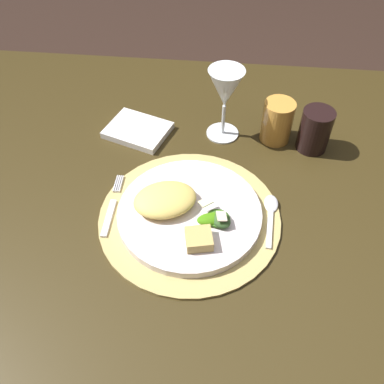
{
  "coord_description": "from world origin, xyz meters",
  "views": [
    {
      "loc": [
        0.0,
        -0.59,
        1.39
      ],
      "look_at": [
        -0.06,
        -0.03,
        0.76
      ],
      "focal_mm": 39.21,
      "sensor_mm": 36.0,
      "label": 1
    }
  ],
  "objects": [
    {
      "name": "pasta_serving",
      "position": [
        -0.1,
        -0.07,
        0.78
      ],
      "size": [
        0.15,
        0.13,
        0.03
      ],
      "primitive_type": "ellipsoid",
      "rotation": [
        0.0,
        0.0,
        0.36
      ],
      "color": "#ECCA62",
      "rests_on": "dinner_plate"
    },
    {
      "name": "napkin",
      "position": [
        -0.2,
        0.16,
        0.75
      ],
      "size": [
        0.17,
        0.15,
        0.02
      ],
      "primitive_type": "cube",
      "rotation": [
        0.0,
        0.0,
        -0.34
      ],
      "color": "white",
      "rests_on": "dining_table"
    },
    {
      "name": "wine_glass",
      "position": [
        -0.01,
        0.18,
        0.86
      ],
      "size": [
        0.08,
        0.08,
        0.17
      ],
      "color": "silver",
      "rests_on": "dining_table"
    },
    {
      "name": "dining_table",
      "position": [
        0.0,
        0.0,
        0.6
      ],
      "size": [
        1.4,
        0.98,
        0.74
      ],
      "color": "#352A12",
      "rests_on": "ground"
    },
    {
      "name": "bread_piece",
      "position": [
        -0.03,
        -0.16,
        0.78
      ],
      "size": [
        0.06,
        0.05,
        0.02
      ],
      "primitive_type": "cube",
      "rotation": [
        0.0,
        0.0,
        3.36
      ],
      "color": "tan",
      "rests_on": "dinner_plate"
    },
    {
      "name": "spoon",
      "position": [
        0.1,
        -0.06,
        0.75
      ],
      "size": [
        0.03,
        0.13,
        0.01
      ],
      "color": "silver",
      "rests_on": "placemat"
    },
    {
      "name": "fork",
      "position": [
        -0.21,
        -0.08,
        0.75
      ],
      "size": [
        0.01,
        0.16,
        0.0
      ],
      "color": "silver",
      "rests_on": "placemat"
    },
    {
      "name": "salad_greens",
      "position": [
        -0.0,
        -0.1,
        0.78
      ],
      "size": [
        0.07,
        0.07,
        0.03
      ],
      "color": "#386F20",
      "rests_on": "dinner_plate"
    },
    {
      "name": "placemat",
      "position": [
        -0.06,
        -0.08,
        0.75
      ],
      "size": [
        0.35,
        0.35,
        0.01
      ],
      "primitive_type": "cylinder",
      "color": "tan",
      "rests_on": "dining_table"
    },
    {
      "name": "dinner_plate",
      "position": [
        -0.06,
        -0.08,
        0.76
      ],
      "size": [
        0.28,
        0.28,
        0.02
      ],
      "primitive_type": "cylinder",
      "color": "silver",
      "rests_on": "placemat"
    },
    {
      "name": "ground_plane",
      "position": [
        0.0,
        0.0,
        0.0
      ],
      "size": [
        6.0,
        6.0,
        0.0
      ],
      "primitive_type": "plane",
      "color": "#2F1F18"
    },
    {
      "name": "dark_tumbler",
      "position": [
        0.2,
        0.15,
        0.79
      ],
      "size": [
        0.07,
        0.07,
        0.1
      ],
      "primitive_type": "cylinder",
      "color": "black",
      "rests_on": "dining_table"
    },
    {
      "name": "amber_tumbler",
      "position": [
        0.12,
        0.17,
        0.79
      ],
      "size": [
        0.07,
        0.07,
        0.1
      ],
      "primitive_type": "cylinder",
      "color": "gold",
      "rests_on": "dining_table"
    }
  ]
}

